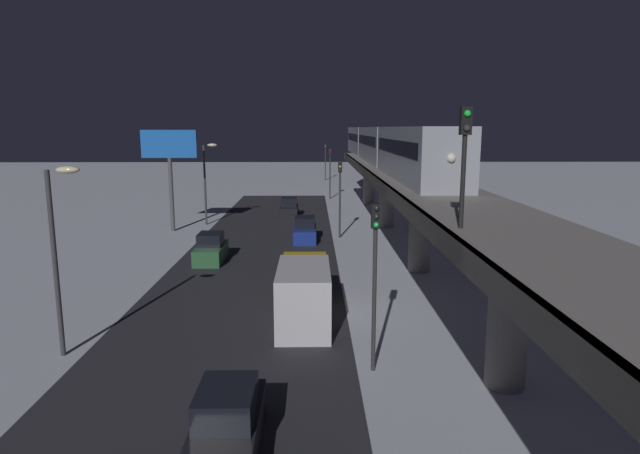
{
  "coord_description": "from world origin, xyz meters",
  "views": [
    {
      "loc": [
        0.46,
        25.64,
        9.07
      ],
      "look_at": [
        -0.16,
        -17.88,
        1.04
      ],
      "focal_mm": 30.22,
      "sensor_mm": 36.0,
      "label": 1
    }
  ],
  "objects": [
    {
      "name": "avenue_asphalt",
      "position": [
        4.27,
        0.0,
        0.0
      ],
      "size": [
        11.0,
        94.08,
        0.01
      ],
      "primitive_type": "cube",
      "color": "#28282D",
      "rests_on": "ground_plane"
    },
    {
      "name": "street_lamp_near",
      "position": [
        10.35,
        5.0,
        4.81
      ],
      "size": [
        1.35,
        0.44,
        7.65
      ],
      "color": "#38383D",
      "rests_on": "ground_plane"
    },
    {
      "name": "sedan_black_2",
      "position": [
        2.87,
        11.76,
        0.8
      ],
      "size": [
        1.8,
        4.63,
        1.97
      ],
      "rotation": [
        0.0,
        0.0,
        3.14
      ],
      "color": "black",
      "rests_on": "ground_plane"
    },
    {
      "name": "elevated_railway",
      "position": [
        -6.28,
        0.0,
        4.98
      ],
      "size": [
        5.0,
        94.08,
        5.75
      ],
      "color": "gray",
      "rests_on": "ground_plane"
    },
    {
      "name": "traffic_light_distant",
      "position": [
        -1.83,
        -68.89,
        4.2
      ],
      "size": [
        0.32,
        0.44,
        6.4
      ],
      "color": "#2D2D2D",
      "rests_on": "ground_plane"
    },
    {
      "name": "traffic_light_near",
      "position": [
        -1.83,
        6.56,
        4.2
      ],
      "size": [
        0.32,
        0.44,
        6.4
      ],
      "color": "#2D2D2D",
      "rests_on": "ground_plane"
    },
    {
      "name": "commercial_billboard",
      "position": [
        12.91,
        -21.76,
        6.83
      ],
      "size": [
        4.8,
        0.36,
        8.9
      ],
      "color": "#4C4C51",
      "rests_on": "ground_plane"
    },
    {
      "name": "traffic_light_mid",
      "position": [
        -1.83,
        -18.59,
        4.2
      ],
      "size": [
        0.32,
        0.44,
        6.4
      ],
      "color": "#2D2D2D",
      "rests_on": "ground_plane"
    },
    {
      "name": "traffic_light_far",
      "position": [
        -1.83,
        -43.74,
        4.2
      ],
      "size": [
        0.32,
        0.44,
        6.4
      ],
      "color": "#2D2D2D",
      "rests_on": "ground_plane"
    },
    {
      "name": "ground_plane",
      "position": [
        0.0,
        0.0,
        0.0
      ],
      "size": [
        240.0,
        240.0,
        0.0
      ],
      "primitive_type": "plane",
      "color": "silver"
    },
    {
      "name": "sedan_blue",
      "position": [
        1.07,
        -17.47,
        0.8
      ],
      "size": [
        1.8,
        4.5,
        1.97
      ],
      "rotation": [
        0.0,
        0.0,
        3.14
      ],
      "color": "navy",
      "rests_on": "ground_plane"
    },
    {
      "name": "subway_train",
      "position": [
        -6.38,
        -28.52,
        7.53
      ],
      "size": [
        2.94,
        55.47,
        3.4
      ],
      "color": "#999EA8",
      "rests_on": "elevated_railway"
    },
    {
      "name": "street_lamp_far",
      "position": [
        10.35,
        -25.0,
        4.81
      ],
      "size": [
        1.35,
        0.44,
        7.65
      ],
      "color": "#38383D",
      "rests_on": "ground_plane"
    },
    {
      "name": "rail_signal",
      "position": [
        -4.53,
        7.92,
        8.47
      ],
      "size": [
        0.36,
        0.41,
        4.0
      ],
      "color": "black",
      "rests_on": "elevated_railway"
    },
    {
      "name": "box_truck",
      "position": [
        0.87,
        0.82,
        1.35
      ],
      "size": [
        2.4,
        7.4,
        2.8
      ],
      "color": "gold",
      "rests_on": "ground_plane"
    },
    {
      "name": "sedan_black",
      "position": [
        2.87,
        -29.58,
        0.78
      ],
      "size": [
        1.91,
        4.01,
        1.97
      ],
      "rotation": [
        0.0,
        0.0,
        3.14
      ],
      "color": "black",
      "rests_on": "ground_plane"
    },
    {
      "name": "sedan_green_2",
      "position": [
        7.47,
        -10.65,
        0.8
      ],
      "size": [
        1.8,
        4.17,
        1.97
      ],
      "color": "#2D6038",
      "rests_on": "ground_plane"
    }
  ]
}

